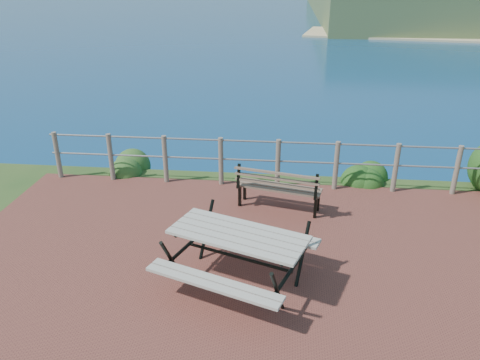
# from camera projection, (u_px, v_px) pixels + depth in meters

# --- Properties ---
(ground) EXTENTS (10.00, 7.00, 0.12)m
(ground) POSITION_uv_depth(u_px,v_px,m) (270.00, 288.00, 6.51)
(ground) COLOR brown
(ground) RESTS_ON ground
(safety_railing) EXTENTS (9.40, 0.10, 1.00)m
(safety_railing) POSITION_uv_depth(u_px,v_px,m) (278.00, 161.00, 9.32)
(safety_railing) COLOR #6B5B4C
(safety_railing) RESTS_ON ground
(picnic_table) EXTENTS (2.01, 1.53, 0.78)m
(picnic_table) POSITION_uv_depth(u_px,v_px,m) (238.00, 252.00, 6.43)
(picnic_table) COLOR #A4A093
(picnic_table) RESTS_ON ground
(park_bench) EXTENTS (1.58, 0.73, 0.86)m
(park_bench) POSITION_uv_depth(u_px,v_px,m) (279.00, 181.00, 8.44)
(park_bench) COLOR brown
(park_bench) RESTS_ON ground
(shrub_lip_west) EXTENTS (0.80, 0.80, 0.56)m
(shrub_lip_west) POSITION_uv_depth(u_px,v_px,m) (129.00, 170.00, 10.37)
(shrub_lip_west) COLOR #254E1D
(shrub_lip_west) RESTS_ON ground
(shrub_lip_east) EXTENTS (0.76, 0.76, 0.50)m
(shrub_lip_east) POSITION_uv_depth(u_px,v_px,m) (367.00, 179.00, 9.91)
(shrub_lip_east) COLOR #1B4314
(shrub_lip_east) RESTS_ON ground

